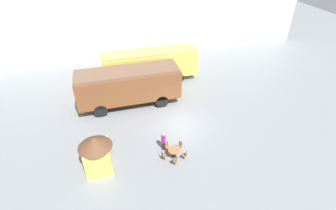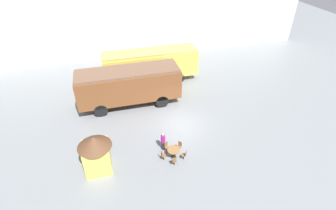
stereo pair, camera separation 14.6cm
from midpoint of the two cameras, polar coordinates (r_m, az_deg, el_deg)
The scene contains 12 objects.
ground_plane at distance 23.24m, azimuth 2.76°, elevation -4.24°, with size 80.00×80.00×0.00m, color gray.
backdrop_wall at distance 34.71m, azimuth -5.27°, elevation 17.61°, with size 44.00×0.15×9.00m.
passenger_coach_vintage at distance 28.92m, azimuth -4.09°, elevation 8.99°, with size 10.18×2.55×3.56m.
passenger_coach_wooden at distance 24.90m, azimuth -8.76°, elevation 4.49°, with size 9.57×2.89×3.71m.
cafe_table_near at distance 19.83m, azimuth 1.12°, elevation -10.00°, with size 0.96×0.96×0.78m.
cafe_chair_0 at distance 20.39m, azimuth -0.44°, elevation -8.94°, with size 0.38×0.40×0.87m.
cafe_chair_1 at distance 19.71m, azimuth -1.22°, elevation -10.88°, with size 0.37×0.36×0.87m.
cafe_chair_2 at distance 19.33m, azimuth 1.30°, elevation -12.03°, with size 0.36×0.38×0.87m.
cafe_chair_3 at distance 19.80m, azimuth 3.55°, elevation -10.69°, with size 0.40×0.39×0.87m.
cafe_chair_4 at distance 20.45m, azimuth 2.40°, elevation -8.84°, with size 0.40×0.40×0.87m.
visitor_person at distance 20.30m, azimuth -1.22°, elevation -7.81°, with size 0.34×0.34×1.60m.
ticket_kiosk at distance 18.95m, azimuth -15.53°, elevation -9.87°, with size 2.34×2.34×3.00m.
Camera 1 is at (-5.97, -17.11, 14.55)m, focal length 28.00 mm.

